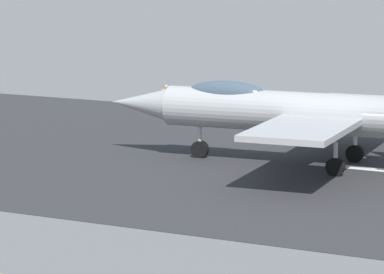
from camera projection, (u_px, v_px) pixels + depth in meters
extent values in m
cylinder|color=#A3A5A6|center=(304.00, 113.00, 46.31)|extent=(12.36, 2.69, 1.73)
cone|color=#A3A5A6|center=(141.00, 103.00, 49.14)|extent=(2.94, 1.68, 1.47)
ellipsoid|color=#3F5160|center=(227.00, 93.00, 47.50)|extent=(3.68, 1.38, 1.10)
cube|color=#A3A5A6|center=(302.00, 130.00, 42.55)|extent=(3.84, 5.99, 0.24)
cube|color=#A3A5A6|center=(350.00, 105.00, 49.36)|extent=(3.84, 5.99, 0.24)
cylinder|color=silver|center=(200.00, 142.00, 48.34)|extent=(0.18, 0.18, 1.40)
cylinder|color=black|center=(200.00, 149.00, 48.39)|extent=(0.78, 0.36, 0.76)
cylinder|color=silver|center=(335.00, 159.00, 44.44)|extent=(0.18, 0.18, 1.40)
cylinder|color=black|center=(335.00, 167.00, 44.49)|extent=(0.78, 0.36, 0.76)
cylinder|color=silver|center=(355.00, 146.00, 47.36)|extent=(0.18, 0.18, 1.40)
cylinder|color=black|center=(355.00, 154.00, 47.41)|extent=(0.78, 0.36, 0.76)
cube|color=#1E2338|center=(166.00, 105.00, 61.77)|extent=(0.24, 0.36, 0.84)
cube|color=yellow|center=(166.00, 94.00, 61.66)|extent=(0.45, 0.52, 0.57)
sphere|color=tan|center=(166.00, 87.00, 61.59)|extent=(0.22, 0.22, 0.22)
cylinder|color=yellow|center=(162.00, 95.00, 61.50)|extent=(0.10, 0.10, 0.54)
cylinder|color=yellow|center=(171.00, 95.00, 61.84)|extent=(0.10, 0.10, 0.54)
cone|color=orange|center=(323.00, 115.00, 59.05)|extent=(0.44, 0.44, 0.55)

